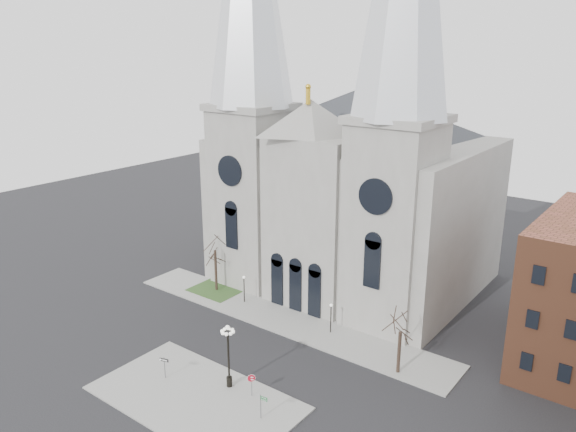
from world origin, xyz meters
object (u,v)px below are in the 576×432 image
Objects in this scene: one_way_sign at (164,364)px; street_name_sign at (261,405)px; globe_lamp at (228,348)px; stop_sign at (252,380)px.

street_name_sign is (10.64, 0.82, -0.12)m from one_way_sign.
globe_lamp reaches higher than one_way_sign.
globe_lamp is 5.93m from street_name_sign.
street_name_sign is (2.64, -1.85, -0.24)m from stop_sign.
globe_lamp is at bearing 153.47° from street_name_sign.
one_way_sign is at bearing 175.30° from stop_sign.
stop_sign is 0.35× the size of globe_lamp.
stop_sign is 3.33m from globe_lamp.
globe_lamp reaches higher than street_name_sign.
one_way_sign is at bearing 176.41° from street_name_sign.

